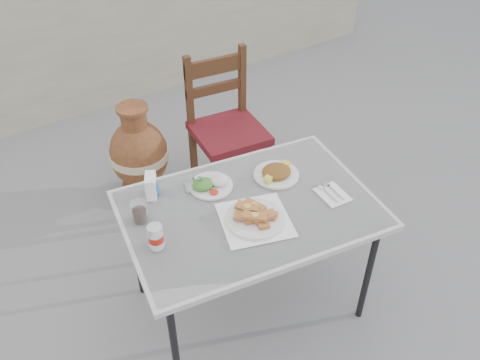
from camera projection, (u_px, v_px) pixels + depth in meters
ground at (255, 284)px, 2.97m from camera, size 80.00×80.00×0.00m
cafe_table at (250, 215)px, 2.44m from camera, size 1.30×0.98×0.73m
pide_plate at (255, 216)px, 2.32m from camera, size 0.39×0.39×0.06m
salad_rice_plate at (211, 184)px, 2.51m from camera, size 0.22×0.22×0.05m
salad_chopped_plate at (276, 173)px, 2.58m from camera, size 0.23×0.23×0.05m
soda_can at (156, 237)px, 2.17m from camera, size 0.07×0.07×0.12m
cola_glass at (139, 213)px, 2.31m from camera, size 0.07×0.07×0.11m
napkin_holder at (151, 186)px, 2.44m from camera, size 0.09×0.11×0.12m
condiment_caddy at (195, 184)px, 2.51m from camera, size 0.11×0.10×0.07m
cutlery_napkin at (331, 193)px, 2.49m from camera, size 0.14×0.18×0.01m
chair at (226, 127)px, 3.33m from camera, size 0.49×0.49×0.99m
terracotta_urn at (139, 155)px, 3.42m from camera, size 0.40×0.40×0.69m
back_wall at (86, 39)px, 4.21m from camera, size 6.00×0.25×1.20m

